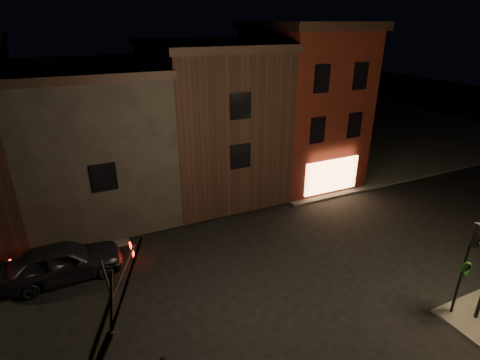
{
  "coord_description": "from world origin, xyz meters",
  "views": [
    {
      "loc": [
        -6.77,
        -12.34,
        10.67
      ],
      "look_at": [
        0.57,
        3.52,
        3.2
      ],
      "focal_mm": 28.0,
      "sensor_mm": 36.0,
      "label": 1
    }
  ],
  "objects": [
    {
      "name": "row_building_a",
      "position": [
        1.5,
        10.5,
        4.83
      ],
      "size": [
        7.3,
        10.3,
        9.4
      ],
      "color": "black",
      "rests_on": "ground"
    },
    {
      "name": "traffic_signal",
      "position": [
        5.6,
        -5.51,
        2.81
      ],
      "size": [
        0.58,
        0.38,
        4.05
      ],
      "color": "black",
      "rests_on": "sidewalk_near_right"
    },
    {
      "name": "row_building_b",
      "position": [
        -5.75,
        10.5,
        4.33
      ],
      "size": [
        7.8,
        10.3,
        8.4
      ],
      "color": "black",
      "rests_on": "ground"
    },
    {
      "name": "ground",
      "position": [
        0.0,
        0.0,
        0.0
      ],
      "size": [
        120.0,
        120.0,
        0.0
      ],
      "primitive_type": "plane",
      "color": "black",
      "rests_on": "ground"
    },
    {
      "name": "parked_car_a",
      "position": [
        -8.1,
        3.47,
        0.85
      ],
      "size": [
        5.07,
        2.17,
        1.71
      ],
      "primitive_type": "imported",
      "rotation": [
        0.0,
        0.0,
        1.6
      ],
      "color": "black",
      "rests_on": "ground"
    },
    {
      "name": "sidewalk_far_right",
      "position": [
        20.0,
        20.0,
        0.06
      ],
      "size": [
        30.0,
        30.0,
        0.12
      ],
      "primitive_type": "cube",
      "color": "#2D2B28",
      "rests_on": "ground"
    },
    {
      "name": "corner_building",
      "position": [
        8.0,
        9.47,
        5.4
      ],
      "size": [
        6.5,
        8.5,
        10.5
      ],
      "color": "#4D140D",
      "rests_on": "ground"
    }
  ]
}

